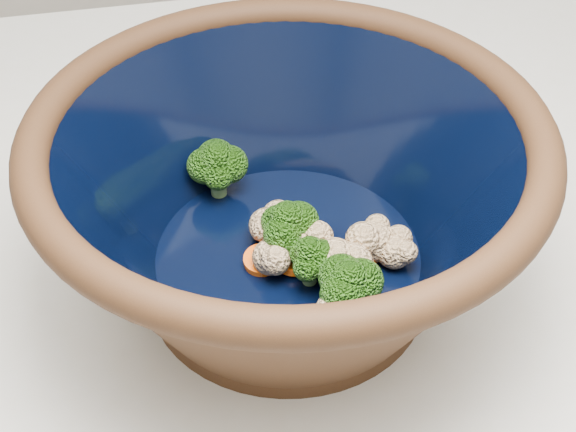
# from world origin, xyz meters

# --- Properties ---
(mixing_bowl) EXTENTS (0.40, 0.40, 0.16)m
(mixing_bowl) POSITION_xyz_m (-0.10, 0.10, 0.99)
(mixing_bowl) COLOR black
(mixing_bowl) RESTS_ON counter
(vegetable_pile) EXTENTS (0.15, 0.19, 0.05)m
(vegetable_pile) POSITION_xyz_m (-0.09, 0.08, 0.96)
(vegetable_pile) COLOR #608442
(vegetable_pile) RESTS_ON mixing_bowl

